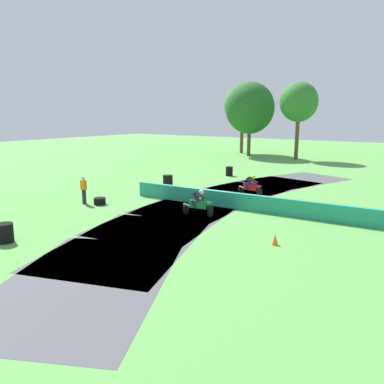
{
  "coord_description": "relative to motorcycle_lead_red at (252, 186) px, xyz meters",
  "views": [
    {
      "loc": [
        12.17,
        -18.67,
        5.22
      ],
      "look_at": [
        0.11,
        -1.08,
        0.9
      ],
      "focal_mm": 36.07,
      "sensor_mm": 36.0,
      "label": 1
    }
  ],
  "objects": [
    {
      "name": "tree_far_right",
      "position": [
        -4.82,
        21.79,
        5.89
      ],
      "size": [
        4.32,
        4.32,
        8.87
      ],
      "color": "brown",
      "rests_on": "ground"
    },
    {
      "name": "motorcycle_lead_red",
      "position": [
        0.0,
        0.0,
        0.0
      ],
      "size": [
        1.71,
        0.86,
        1.42
      ],
      "color": "black",
      "rests_on": "ground"
    },
    {
      "name": "tree_mid_rise",
      "position": [
        -11.09,
        22.05,
        5.3
      ],
      "size": [
        6.05,
        6.05,
        9.15
      ],
      "color": "brown",
      "rests_on": "ground"
    },
    {
      "name": "ground_plane",
      "position": [
        -1.54,
        -3.61,
        -0.66
      ],
      "size": [
        120.0,
        120.0,
        0.0
      ],
      "primitive_type": "plane",
      "color": "#569947"
    },
    {
      "name": "tire_stack_mid_a",
      "position": [
        -6.72,
        -0.15,
        -0.26
      ],
      "size": [
        0.72,
        0.72,
        0.8
      ],
      "color": "black",
      "rests_on": "ground"
    },
    {
      "name": "track_asphalt",
      "position": [
        -0.49,
        -3.56,
        -0.66
      ],
      "size": [
        9.61,
        31.9,
        0.01
      ],
      "color": "#47474C",
      "rests_on": "ground"
    },
    {
      "name": "tree_behind_barrier",
      "position": [
        -13.55,
        24.85,
        5.63
      ],
      "size": [
        4.86,
        4.86,
        8.87
      ],
      "color": "brown",
      "rests_on": "ground"
    },
    {
      "name": "track_marshal",
      "position": [
        -7.25,
        -7.52,
        0.16
      ],
      "size": [
        0.34,
        0.24,
        1.63
      ],
      "color": "#232328",
      "rests_on": "ground"
    },
    {
      "name": "tire_stack_far",
      "position": [
        -4.41,
        -14.08,
        -0.26
      ],
      "size": [
        0.7,
        0.7,
        0.8
      ],
      "color": "black",
      "rests_on": "ground"
    },
    {
      "name": "tire_stack_mid_b",
      "position": [
        -6.35,
        -7.14,
        -0.46
      ],
      "size": [
        0.69,
        0.69,
        0.4
      ],
      "color": "black",
      "rests_on": "ground"
    },
    {
      "name": "motorcycle_chase_green",
      "position": [
        -0.1,
        -5.94,
        0.0
      ],
      "size": [
        1.67,
        0.9,
        1.42
      ],
      "color": "black",
      "rests_on": "ground"
    },
    {
      "name": "traffic_cone",
      "position": [
        4.95,
        -8.05,
        -0.44
      ],
      "size": [
        0.28,
        0.28,
        0.44
      ],
      "primitive_type": "cone",
      "color": "orange",
      "rests_on": "ground"
    },
    {
      "name": "safety_barrier",
      "position": [
        3.72,
        -3.36,
        -0.21
      ],
      "size": [
        19.58,
        1.24,
        0.9
      ],
      "primitive_type": "cube",
      "rotation": [
        0.0,
        0.0,
        -1.52
      ],
      "color": "#239375",
      "rests_on": "ground"
    },
    {
      "name": "tire_stack_near",
      "position": [
        -5.27,
        6.54,
        -0.26
      ],
      "size": [
        0.6,
        0.6,
        0.8
      ],
      "color": "black",
      "rests_on": "ground"
    }
  ]
}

